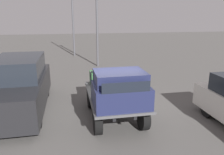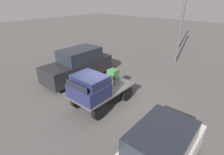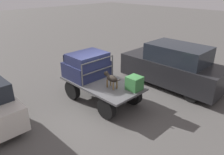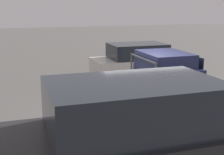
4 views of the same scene
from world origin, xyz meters
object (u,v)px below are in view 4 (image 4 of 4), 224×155
object	(u,v)px
parked_pickup_far	(144,144)
dog	(114,79)
parked_sedan	(140,64)
flatbed_truck	(135,101)
cargo_crate	(92,91)

from	to	relation	value
parked_pickup_far	dog	bearing A→B (deg)	78.99
dog	parked_sedan	size ratio (longest dim) A/B	0.22
flatbed_truck	parked_pickup_far	distance (m)	3.76
flatbed_truck	parked_sedan	size ratio (longest dim) A/B	0.84
flatbed_truck	dog	size ratio (longest dim) A/B	3.84
parked_pickup_far	flatbed_truck	bearing A→B (deg)	69.48
dog	cargo_crate	size ratio (longest dim) A/B	1.72
cargo_crate	dog	bearing A→B (deg)	33.81
flatbed_truck	parked_sedan	xyz separation A→B (m)	(1.93, 4.16, 0.23)
parked_sedan	parked_pickup_far	world-z (taller)	parked_pickup_far
flatbed_truck	cargo_crate	distance (m)	1.57
parked_sedan	parked_pickup_far	bearing A→B (deg)	-109.12
dog	parked_sedan	bearing A→B (deg)	62.14
dog	parked_pickup_far	size ratio (longest dim) A/B	0.18
cargo_crate	parked_pickup_far	xyz separation A→B (m)	(0.11, -3.05, -0.13)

